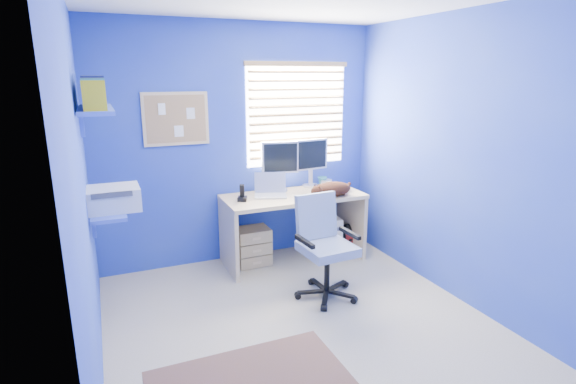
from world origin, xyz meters
name	(u,v)px	position (x,y,z in m)	size (l,w,h in m)	color
floor	(302,326)	(0.00, 0.00, 0.00)	(3.00, 3.20, 0.00)	#BCB299
wall_back	(240,145)	(0.00, 1.60, 1.25)	(3.00, 0.01, 2.50)	#2238BA
wall_front	(464,252)	(0.00, -1.60, 1.25)	(3.00, 0.01, 2.50)	#2238BA
wall_left	(82,196)	(-1.50, 0.00, 1.25)	(0.01, 3.20, 2.50)	#2238BA
wall_right	(461,161)	(1.50, 0.00, 1.25)	(0.01, 3.20, 2.50)	#2238BA
desk	(293,228)	(0.47, 1.26, 0.37)	(1.48, 0.65, 0.74)	#D8B87F
laptop	(270,186)	(0.23, 1.29, 0.85)	(0.33, 0.26, 0.22)	silver
monitor_left	(280,166)	(0.40, 1.48, 1.01)	(0.40, 0.12, 0.54)	silver
monitor_right	(311,163)	(0.79, 1.51, 1.01)	(0.40, 0.12, 0.54)	silver
phone	(242,193)	(-0.10, 1.25, 0.82)	(0.09, 0.11, 0.17)	black
mug	(322,181)	(0.94, 1.50, 0.79)	(0.10, 0.09, 0.10)	teal
cd_spindle	(326,183)	(0.97, 1.47, 0.78)	(0.13, 0.13, 0.07)	silver
cat	(332,189)	(0.81, 1.04, 0.82)	(0.43, 0.23, 0.15)	black
tower_pc	(327,234)	(0.90, 1.29, 0.23)	(0.19, 0.44, 0.45)	beige
drawer_boxes	(253,246)	(0.03, 1.33, 0.20)	(0.35, 0.28, 0.41)	tan
yellow_book	(324,251)	(0.76, 1.09, 0.12)	(0.03, 0.17, 0.24)	yellow
backpack	(348,237)	(1.16, 1.26, 0.16)	(0.27, 0.21, 0.32)	black
office_chair	(324,259)	(0.41, 0.42, 0.35)	(0.57, 0.57, 0.92)	black
window_blinds	(297,114)	(0.65, 1.57, 1.55)	(1.15, 0.05, 1.10)	white
corkboard	(176,119)	(-0.65, 1.58, 1.55)	(0.64, 0.02, 0.52)	#D8B87F
wall_shelves	(102,147)	(-1.35, 0.75, 1.43)	(0.42, 0.90, 1.05)	#4A63D4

